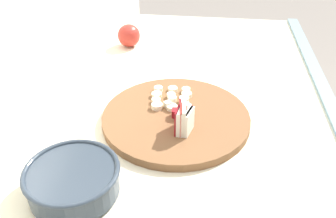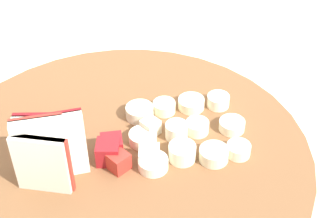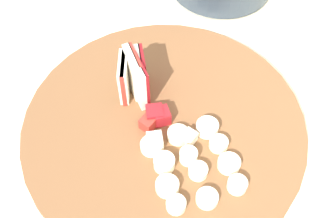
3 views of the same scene
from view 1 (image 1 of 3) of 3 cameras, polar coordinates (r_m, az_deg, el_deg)
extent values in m
cube|color=beige|center=(1.27, 3.06, -16.57)|extent=(1.38, 0.77, 0.90)
cube|color=#7A9EAD|center=(1.03, 24.67, -1.37)|extent=(1.38, 0.04, 0.04)
cube|color=silver|center=(1.22, -16.20, -8.75)|extent=(2.40, 0.04, 1.25)
cylinder|color=brown|center=(0.90, 1.26, -1.44)|extent=(0.37, 0.37, 0.02)
cube|color=#B22D23|center=(0.82, 2.96, -1.94)|extent=(0.05, 0.02, 0.06)
cube|color=#EFE5CC|center=(0.82, 3.40, -2.05)|extent=(0.05, 0.02, 0.06)
cube|color=maroon|center=(0.82, 1.48, -1.87)|extent=(0.04, 0.01, 0.06)
cube|color=#EFE5CC|center=(0.82, 1.98, -1.94)|extent=(0.04, 0.02, 0.06)
cube|color=#B22D23|center=(0.82, 2.06, -1.77)|extent=(0.04, 0.01, 0.07)
cube|color=beige|center=(0.82, 2.47, -1.78)|extent=(0.05, 0.01, 0.07)
cube|color=maroon|center=(0.83, 1.96, -1.14)|extent=(0.05, 0.01, 0.07)
cube|color=white|center=(0.83, 2.35, -1.14)|extent=(0.05, 0.02, 0.07)
cube|color=#B22D23|center=(0.89, 2.58, -0.61)|extent=(0.02, 0.02, 0.02)
cube|color=beige|center=(0.91, 2.62, 0.46)|extent=(0.02, 0.02, 0.02)
cube|color=beige|center=(0.92, -0.06, 0.73)|extent=(0.02, 0.02, 0.02)
cube|color=maroon|center=(0.88, 1.79, -0.78)|extent=(0.02, 0.02, 0.02)
cube|color=maroon|center=(0.88, 1.29, -0.63)|extent=(0.02, 0.02, 0.02)
cylinder|color=white|center=(0.91, 2.94, 0.31)|extent=(0.03, 0.03, 0.01)
cylinder|color=#F4EAC6|center=(0.94, 2.56, 1.44)|extent=(0.03, 0.03, 0.02)
cylinder|color=beige|center=(0.96, 2.96, 2.26)|extent=(0.03, 0.03, 0.01)
cylinder|color=#F4EAC6|center=(0.98, 2.87, 3.01)|extent=(0.02, 0.02, 0.01)
cylinder|color=beige|center=(0.91, 0.64, 0.25)|extent=(0.03, 0.03, 0.01)
cylinder|color=white|center=(0.94, 0.68, 1.52)|extent=(0.02, 0.02, 0.02)
cylinder|color=#F4EAC6|center=(0.96, 0.51, 2.16)|extent=(0.02, 0.02, 0.01)
cylinder|color=#F4EAC6|center=(0.99, 0.76, 3.16)|extent=(0.03, 0.03, 0.01)
cylinder|color=#F4EAC6|center=(0.91, -1.75, 0.46)|extent=(0.03, 0.03, 0.01)
cylinder|color=beige|center=(0.94, -1.89, 1.33)|extent=(0.02, 0.02, 0.01)
cylinder|color=beige|center=(0.96, -1.78, 2.33)|extent=(0.03, 0.03, 0.01)
cylinder|color=white|center=(0.99, -1.53, 3.18)|extent=(0.02, 0.02, 0.01)
cylinder|color=#2D3842|center=(0.75, -14.43, -12.57)|extent=(0.10, 0.10, 0.01)
cylinder|color=#2D3842|center=(0.73, -14.76, -10.96)|extent=(0.17, 0.17, 0.05)
torus|color=#2D3842|center=(0.71, -15.06, -9.44)|extent=(0.18, 0.18, 0.01)
sphere|color=#B22D23|center=(1.30, -6.21, 11.48)|extent=(0.08, 0.08, 0.08)
camera|label=2|loc=(0.80, 28.71, 17.63)|focal=53.93mm
camera|label=3|loc=(1.03, 8.63, 31.44)|focal=46.53mm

